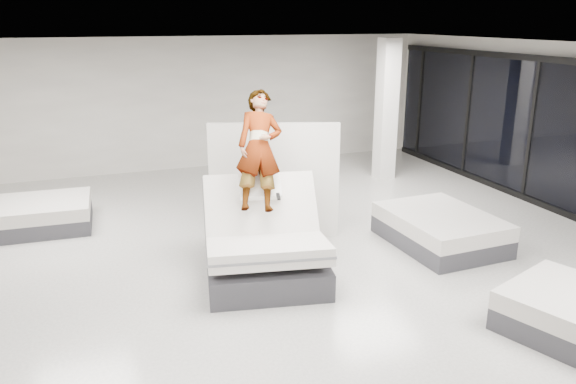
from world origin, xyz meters
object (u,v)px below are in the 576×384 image
object	(u,v)px
person	(260,175)
divider_panel	(274,181)
flat_bed_right_far	(440,229)
hero_bed	(264,246)
remote	(278,196)
flat_bed_left_far	(36,215)
column	(386,110)

from	to	relation	value
person	divider_panel	bearing A→B (deg)	71.66
person	divider_panel	world-z (taller)	person
divider_panel	flat_bed_right_far	distance (m)	2.87
hero_bed	person	size ratio (longest dim) A/B	1.35
remote	flat_bed_right_far	world-z (taller)	remote
flat_bed_right_far	flat_bed_left_far	distance (m)	7.05
flat_bed_right_far	flat_bed_left_far	world-z (taller)	flat_bed_right_far
person	flat_bed_left_far	distance (m)	4.50
column	remote	bearing A→B (deg)	-134.92
remote	divider_panel	size ratio (longest dim) A/B	0.06
person	hero_bed	bearing A→B (deg)	-90.00
hero_bed	divider_panel	xyz separation A→B (m)	(0.63, 1.36, 0.56)
remote	divider_panel	distance (m)	1.47
hero_bed	column	bearing A→B (deg)	43.31
hero_bed	divider_panel	bearing A→B (deg)	65.09
remote	column	bearing A→B (deg)	55.91
flat_bed_left_far	column	bearing A→B (deg)	6.46
remote	flat_bed_right_far	size ratio (longest dim) A/B	0.07
flat_bed_left_far	person	bearing A→B (deg)	-40.48
flat_bed_right_far	remote	bearing A→B (deg)	-178.13
flat_bed_right_far	column	distance (m)	4.34
person	remote	distance (m)	0.48
divider_panel	column	world-z (taller)	column
remote	hero_bed	bearing A→B (deg)	-179.42
flat_bed_left_far	column	distance (m)	7.67
flat_bed_right_far	flat_bed_left_far	xyz separation A→B (m)	(-6.32, 3.11, -0.02)
remote	column	distance (m)	5.74
hero_bed	divider_panel	world-z (taller)	divider_panel
flat_bed_left_far	hero_bed	bearing A→B (deg)	-44.36
person	remote	world-z (taller)	person
person	flat_bed_left_far	size ratio (longest dim) A/B	0.96
remote	person	bearing A→B (deg)	122.15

